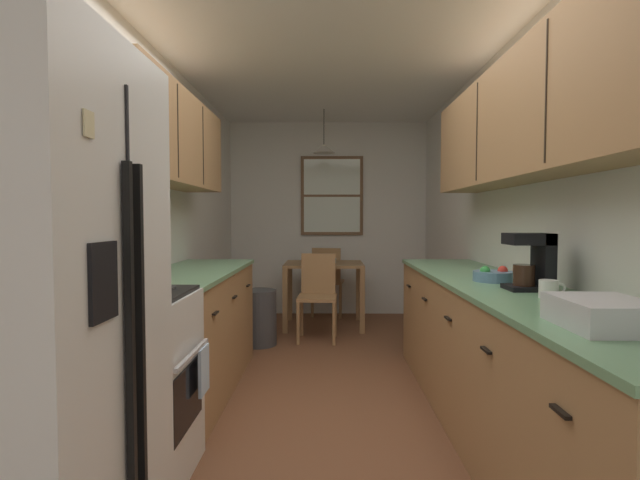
# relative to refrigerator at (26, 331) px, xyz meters

# --- Properties ---
(ground_plane) EXTENTS (12.00, 12.00, 0.00)m
(ground_plane) POSITION_rel_refrigerator_xyz_m (0.97, 2.20, -0.92)
(ground_plane) COLOR brown
(wall_left) EXTENTS (0.10, 9.00, 2.55)m
(wall_left) POSITION_rel_refrigerator_xyz_m (-0.38, 2.20, 0.36)
(wall_left) COLOR silver
(wall_left) RESTS_ON ground
(wall_right) EXTENTS (0.10, 9.00, 2.55)m
(wall_right) POSITION_rel_refrigerator_xyz_m (2.32, 2.20, 0.36)
(wall_right) COLOR silver
(wall_right) RESTS_ON ground
(wall_back) EXTENTS (4.40, 0.10, 2.55)m
(wall_back) POSITION_rel_refrigerator_xyz_m (0.97, 4.85, 0.36)
(wall_back) COLOR silver
(wall_back) RESTS_ON ground
(ceiling_slab) EXTENTS (4.40, 9.00, 0.08)m
(ceiling_slab) POSITION_rel_refrigerator_xyz_m (0.97, 2.20, 1.67)
(ceiling_slab) COLOR white
(refrigerator) EXTENTS (0.70, 0.81, 1.84)m
(refrigerator) POSITION_rel_refrigerator_xyz_m (0.00, 0.00, 0.00)
(refrigerator) COLOR white
(refrigerator) RESTS_ON ground
(stove_range) EXTENTS (0.66, 0.64, 1.10)m
(stove_range) POSITION_rel_refrigerator_xyz_m (-0.03, 0.74, -0.45)
(stove_range) COLOR white
(stove_range) RESTS_ON ground
(microwave_over_range) EXTENTS (0.39, 0.61, 0.34)m
(microwave_over_range) POSITION_rel_refrigerator_xyz_m (-0.14, 0.74, 0.75)
(microwave_over_range) COLOR black
(counter_left) EXTENTS (0.64, 1.79, 0.90)m
(counter_left) POSITION_rel_refrigerator_xyz_m (-0.03, 1.95, -0.47)
(counter_left) COLOR #A87A4C
(counter_left) RESTS_ON ground
(upper_cabinets_left) EXTENTS (0.33, 1.87, 0.66)m
(upper_cabinets_left) POSITION_rel_refrigerator_xyz_m (-0.17, 1.90, 0.93)
(upper_cabinets_left) COLOR #A87A4C
(counter_right) EXTENTS (0.64, 3.29, 0.90)m
(counter_right) POSITION_rel_refrigerator_xyz_m (1.97, 1.23, -0.47)
(counter_right) COLOR #A87A4C
(counter_right) RESTS_ON ground
(upper_cabinets_right) EXTENTS (0.33, 2.97, 0.70)m
(upper_cabinets_right) POSITION_rel_refrigerator_xyz_m (2.11, 1.18, 0.93)
(upper_cabinets_right) COLOR #A87A4C
(dining_table) EXTENTS (0.91, 0.73, 0.76)m
(dining_table) POSITION_rel_refrigerator_xyz_m (0.92, 4.05, -0.29)
(dining_table) COLOR olive
(dining_table) RESTS_ON ground
(dining_chair_near) EXTENTS (0.42, 0.42, 0.90)m
(dining_chair_near) POSITION_rel_refrigerator_xyz_m (0.86, 3.48, -0.42)
(dining_chair_near) COLOR #A87A4C
(dining_chair_near) RESTS_ON ground
(dining_chair_far) EXTENTS (0.45, 0.45, 0.90)m
(dining_chair_far) POSITION_rel_refrigerator_xyz_m (0.96, 4.62, -0.42)
(dining_chair_far) COLOR #A87A4C
(dining_chair_far) RESTS_ON ground
(pendant_light) EXTENTS (0.26, 0.26, 0.51)m
(pendant_light) POSITION_rel_refrigerator_xyz_m (0.92, 4.05, 1.18)
(pendant_light) COLOR black
(back_window) EXTENTS (0.82, 0.05, 1.04)m
(back_window) POSITION_rel_refrigerator_xyz_m (1.02, 4.78, 0.66)
(back_window) COLOR brown
(trash_bin) EXTENTS (0.36, 0.36, 0.56)m
(trash_bin) POSITION_rel_refrigerator_xyz_m (0.27, 3.22, -0.64)
(trash_bin) COLOR #3F3F42
(trash_bin) RESTS_ON ground
(storage_canister) EXTENTS (0.13, 0.13, 0.17)m
(storage_canister) POSITION_rel_refrigerator_xyz_m (-0.03, 1.27, 0.07)
(storage_canister) COLOR #D84C19
(storage_canister) RESTS_ON counter_left
(dish_towel) EXTENTS (0.02, 0.16, 0.24)m
(dish_towel) POSITION_rel_refrigerator_xyz_m (0.33, 0.90, -0.42)
(dish_towel) COLOR silver
(coffee_maker) EXTENTS (0.22, 0.18, 0.30)m
(coffee_maker) POSITION_rel_refrigerator_xyz_m (2.04, 1.01, 0.14)
(coffee_maker) COLOR black
(coffee_maker) RESTS_ON counter_right
(mug_by_coffeemaker) EXTENTS (0.12, 0.09, 0.09)m
(mug_by_coffeemaker) POSITION_rel_refrigerator_xyz_m (2.01, 0.76, 0.03)
(mug_by_coffeemaker) COLOR white
(mug_by_coffeemaker) RESTS_ON counter_right
(fruit_bowl) EXTENTS (0.24, 0.24, 0.09)m
(fruit_bowl) POSITION_rel_refrigerator_xyz_m (1.96, 1.36, 0.02)
(fruit_bowl) COLOR #597F9E
(fruit_bowl) RESTS_ON counter_right
(dish_rack) EXTENTS (0.28, 0.34, 0.10)m
(dish_rack) POSITION_rel_refrigerator_xyz_m (1.91, 0.15, 0.03)
(dish_rack) COLOR silver
(dish_rack) RESTS_ON counter_right
(table_serving_bowl) EXTENTS (0.16, 0.16, 0.06)m
(table_serving_bowl) POSITION_rel_refrigerator_xyz_m (0.98, 4.00, -0.13)
(table_serving_bowl) COLOR #4C7299
(table_serving_bowl) RESTS_ON dining_table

